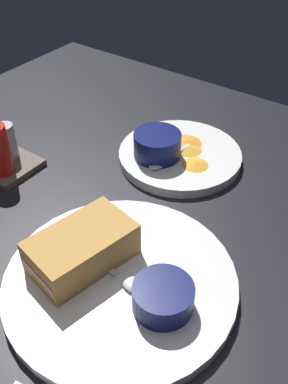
{
  "coord_description": "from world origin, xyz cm",
  "views": [
    {
      "loc": [
        -27.64,
        -27.77,
        44.14
      ],
      "look_at": [
        12.2,
        0.72,
        3.0
      ],
      "focal_mm": 40.61,
      "sensor_mm": 36.0,
      "label": 1
    }
  ],
  "objects_px": {
    "plate_sandwich_main": "(120,282)",
    "spoon_by_gravy_ramekin": "(162,161)",
    "plate_chips_companion": "(180,155)",
    "condiment_caddy": "(4,153)",
    "sandwich_half_near": "(82,248)",
    "ramekin_dark_sauce": "(163,296)",
    "spoon_by_dark_ramekin": "(125,280)",
    "ramekin_light_gravy": "(157,144)"
  },
  "relations": [
    {
      "from": "plate_sandwich_main",
      "to": "condiment_caddy",
      "type": "bearing_deg",
      "value": 75.19
    },
    {
      "from": "ramekin_dark_sauce",
      "to": "condiment_caddy",
      "type": "xyz_separation_m",
      "value": [
        0.08,
        0.37,
        0.0
      ]
    },
    {
      "from": "spoon_by_gravy_ramekin",
      "to": "ramekin_dark_sauce",
      "type": "bearing_deg",
      "value": -146.18
    },
    {
      "from": "plate_sandwich_main",
      "to": "sandwich_half_near",
      "type": "bearing_deg",
      "value": 95.83
    },
    {
      "from": "ramekin_dark_sauce",
      "to": "condiment_caddy",
      "type": "height_order",
      "value": "condiment_caddy"
    },
    {
      "from": "ramekin_dark_sauce",
      "to": "spoon_by_gravy_ramekin",
      "type": "distance_m",
      "value": 0.28
    },
    {
      "from": "ramekin_dark_sauce",
      "to": "plate_chips_companion",
      "type": "xyz_separation_m",
      "value": [
        0.28,
        0.15,
        -0.03
      ]
    },
    {
      "from": "spoon_by_gravy_ramekin",
      "to": "spoon_by_dark_ramekin",
      "type": "bearing_deg",
      "value": -156.64
    },
    {
      "from": "spoon_by_dark_ramekin",
      "to": "plate_chips_companion",
      "type": "relative_size",
      "value": 0.47
    },
    {
      "from": "ramekin_dark_sauce",
      "to": "spoon_by_dark_ramekin",
      "type": "xyz_separation_m",
      "value": [
        0.0,
        0.06,
        -0.01
      ]
    },
    {
      "from": "spoon_by_dark_ramekin",
      "to": "ramekin_light_gravy",
      "type": "xyz_separation_m",
      "value": [
        0.24,
        0.12,
        0.02
      ]
    },
    {
      "from": "sandwich_half_near",
      "to": "condiment_caddy",
      "type": "height_order",
      "value": "condiment_caddy"
    },
    {
      "from": "ramekin_dark_sauce",
      "to": "ramekin_light_gravy",
      "type": "relative_size",
      "value": 0.9
    },
    {
      "from": "plate_chips_companion",
      "to": "spoon_by_gravy_ramekin",
      "type": "xyz_separation_m",
      "value": [
        -0.05,
        0.01,
        0.01
      ]
    },
    {
      "from": "ramekin_light_gravy",
      "to": "spoon_by_gravy_ramekin",
      "type": "distance_m",
      "value": 0.03
    },
    {
      "from": "plate_sandwich_main",
      "to": "ramekin_dark_sauce",
      "type": "bearing_deg",
      "value": -93.17
    },
    {
      "from": "ramekin_dark_sauce",
      "to": "plate_chips_companion",
      "type": "bearing_deg",
      "value": 28.24
    },
    {
      "from": "plate_sandwich_main",
      "to": "condiment_caddy",
      "type": "height_order",
      "value": "condiment_caddy"
    },
    {
      "from": "sandwich_half_near",
      "to": "spoon_by_gravy_ramekin",
      "type": "height_order",
      "value": "sandwich_half_near"
    },
    {
      "from": "spoon_by_dark_ramekin",
      "to": "condiment_caddy",
      "type": "bearing_deg",
      "value": 75.39
    },
    {
      "from": "ramekin_dark_sauce",
      "to": "spoon_by_dark_ramekin",
      "type": "bearing_deg",
      "value": 87.57
    },
    {
      "from": "sandwich_half_near",
      "to": "plate_chips_companion",
      "type": "distance_m",
      "value": 0.28
    },
    {
      "from": "plate_chips_companion",
      "to": "spoon_by_gravy_ramekin",
      "type": "bearing_deg",
      "value": 171.97
    },
    {
      "from": "plate_chips_companion",
      "to": "condiment_caddy",
      "type": "distance_m",
      "value": 0.29
    },
    {
      "from": "plate_sandwich_main",
      "to": "spoon_by_gravy_ramekin",
      "type": "height_order",
      "value": "spoon_by_gravy_ramekin"
    },
    {
      "from": "ramekin_dark_sauce",
      "to": "plate_sandwich_main",
      "type": "bearing_deg",
      "value": 86.83
    },
    {
      "from": "sandwich_half_near",
      "to": "condiment_caddy",
      "type": "xyz_separation_m",
      "value": [
        0.09,
        0.25,
        -0.01
      ]
    },
    {
      "from": "spoon_by_dark_ramekin",
      "to": "plate_sandwich_main",
      "type": "bearing_deg",
      "value": 82.18
    },
    {
      "from": "spoon_by_dark_ramekin",
      "to": "spoon_by_gravy_ramekin",
      "type": "xyz_separation_m",
      "value": [
        0.23,
        0.1,
        0.0
      ]
    },
    {
      "from": "sandwich_half_near",
      "to": "spoon_by_gravy_ramekin",
      "type": "relative_size",
      "value": 1.45
    },
    {
      "from": "sandwich_half_near",
      "to": "condiment_caddy",
      "type": "relative_size",
      "value": 1.52
    },
    {
      "from": "spoon_by_gravy_ramekin",
      "to": "plate_chips_companion",
      "type": "bearing_deg",
      "value": -8.03
    },
    {
      "from": "plate_sandwich_main",
      "to": "spoon_by_gravy_ramekin",
      "type": "xyz_separation_m",
      "value": [
        0.23,
        0.09,
        0.01
      ]
    },
    {
      "from": "plate_sandwich_main",
      "to": "plate_chips_companion",
      "type": "distance_m",
      "value": 0.29
    },
    {
      "from": "sandwich_half_near",
      "to": "ramekin_light_gravy",
      "type": "height_order",
      "value": "sandwich_half_near"
    },
    {
      "from": "plate_sandwich_main",
      "to": "sandwich_half_near",
      "type": "distance_m",
      "value": 0.06
    },
    {
      "from": "condiment_caddy",
      "to": "spoon_by_gravy_ramekin",
      "type": "bearing_deg",
      "value": -55.01
    },
    {
      "from": "plate_sandwich_main",
      "to": "spoon_by_gravy_ramekin",
      "type": "relative_size",
      "value": 2.92
    },
    {
      "from": "plate_chips_companion",
      "to": "condiment_caddy",
      "type": "relative_size",
      "value": 2.22
    },
    {
      "from": "plate_sandwich_main",
      "to": "ramekin_dark_sauce",
      "type": "distance_m",
      "value": 0.07
    },
    {
      "from": "spoon_by_dark_ramekin",
      "to": "sandwich_half_near",
      "type": "bearing_deg",
      "value": 93.92
    },
    {
      "from": "spoon_by_dark_ramekin",
      "to": "condiment_caddy",
      "type": "distance_m",
      "value": 0.32
    }
  ]
}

